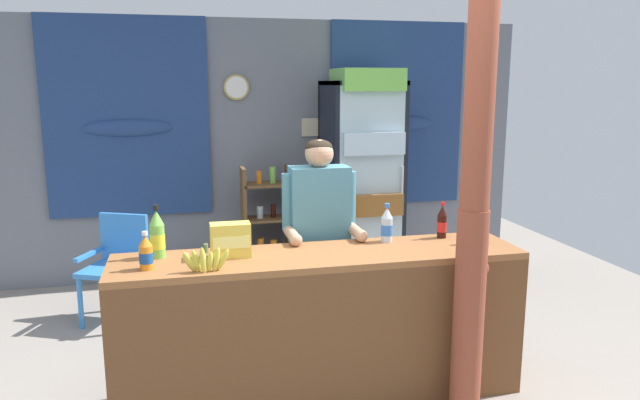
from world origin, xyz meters
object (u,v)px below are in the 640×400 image
soda_bottle_cola (442,223)px  soda_bottle_lime_soda (157,235)px  stall_counter (325,316)px  timber_post (474,219)px  snack_box_instant_noodle (230,240)px  drink_fridge (362,168)px  soda_bottle_grape_soda (480,228)px  banana_bunch (206,261)px  plastic_lawn_chair (118,261)px  shopkeeper (319,225)px  soda_bottle_orange_soda (146,253)px  soda_bottle_water (387,226)px  bottle_shelf_rack (267,222)px

soda_bottle_cola → soda_bottle_lime_soda: bearing=-178.7°
stall_counter → soda_bottle_cola: (0.86, 0.28, 0.46)m
stall_counter → soda_bottle_lime_soda: soda_bottle_lime_soda is taller
timber_post → snack_box_instant_noodle: 1.39m
drink_fridge → snack_box_instant_noodle: (-1.42, -2.01, -0.11)m
soda_bottle_lime_soda → soda_bottle_cola: size_ratio=1.31×
timber_post → soda_bottle_cola: timber_post is taller
soda_bottle_grape_soda → banana_bunch: bearing=-173.3°
plastic_lawn_chair → soda_bottle_grape_soda: 2.90m
soda_bottle_lime_soda → banana_bunch: (0.26, -0.34, -0.07)m
drink_fridge → plastic_lawn_chair: bearing=-167.8°
soda_bottle_cola → soda_bottle_grape_soda: bearing=-43.9°
shopkeeper → stall_counter: bearing=-100.1°
banana_bunch → soda_bottle_orange_soda: bearing=159.9°
timber_post → soda_bottle_cola: 0.61m
banana_bunch → plastic_lawn_chair: bearing=110.0°
plastic_lawn_chair → soda_bottle_cola: bearing=-32.6°
snack_box_instant_noodle → soda_bottle_water: bearing=6.5°
bottle_shelf_rack → soda_bottle_grape_soda: soda_bottle_grape_soda is taller
shopkeeper → soda_bottle_grape_soda: 1.05m
stall_counter → plastic_lawn_chair: bearing=128.4°
plastic_lawn_chair → soda_bottle_water: soda_bottle_water is taller
soda_bottle_orange_soda → soda_bottle_cola: bearing=8.0°
soda_bottle_lime_soda → soda_bottle_grape_soda: soda_bottle_lime_soda is taller
stall_counter → shopkeeper: (0.10, 0.56, 0.42)m
timber_post → soda_bottle_water: size_ratio=9.85×
timber_post → snack_box_instant_noodle: size_ratio=10.65×
drink_fridge → snack_box_instant_noodle: bearing=-125.3°
soda_bottle_water → snack_box_instant_noodle: soda_bottle_water is taller
plastic_lawn_chair → shopkeeper: shopkeeper is taller
timber_post → soda_bottle_lime_soda: bearing=162.5°
drink_fridge → bottle_shelf_rack: bearing=167.2°
stall_counter → snack_box_instant_noodle: bearing=163.7°
drink_fridge → bottle_shelf_rack: 1.07m
timber_post → drink_fridge: size_ratio=1.20×
stall_counter → plastic_lawn_chair: size_ratio=2.86×
soda_bottle_lime_soda → bottle_shelf_rack: bearing=66.2°
shopkeeper → snack_box_instant_noodle: shopkeeper is taller
soda_bottle_lime_soda → soda_bottle_grape_soda: (1.99, -0.13, -0.03)m
soda_bottle_lime_soda → banana_bunch: bearing=-52.1°
plastic_lawn_chair → shopkeeper: size_ratio=0.55×
bottle_shelf_rack → banana_bunch: size_ratio=4.17×
plastic_lawn_chair → shopkeeper: 1.88m
drink_fridge → banana_bunch: (-1.58, -2.26, -0.14)m
drink_fridge → soda_bottle_cola: drink_fridge is taller
soda_bottle_lime_soda → soda_bottle_grape_soda: bearing=-3.9°
bottle_shelf_rack → shopkeeper: (0.11, -1.81, 0.39)m
bottle_shelf_rack → soda_bottle_lime_soda: size_ratio=3.59×
soda_bottle_water → stall_counter: bearing=-150.4°
soda_bottle_water → soda_bottle_grape_soda: 0.59m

